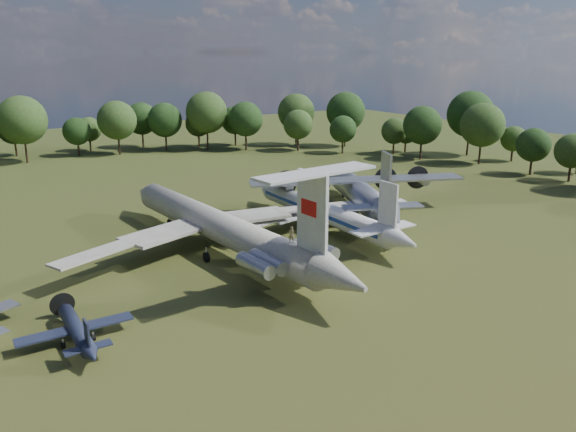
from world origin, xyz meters
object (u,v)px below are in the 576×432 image
person_on_il62 (291,234)px  tu104_jet (322,215)px  il62_airliner (219,232)px  small_prop_west (77,333)px  an12_transport (358,196)px

person_on_il62 → tu104_jet: bearing=-116.2°
il62_airliner → person_on_il62: 16.30m
small_prop_west → person_on_il62: person_on_il62 is taller
person_on_il62 → small_prop_west: bearing=17.1°
il62_airliner → tu104_jet: (18.02, 1.31, -0.71)m
small_prop_west → tu104_jet: bearing=22.8°
tu104_jet → small_prop_west: bearing=-156.9°
an12_transport → tu104_jet: bearing=-134.3°
il62_airliner → tu104_jet: size_ratio=1.36×
an12_transport → person_on_il62: bearing=-118.3°
an12_transport → person_on_il62: 35.11m
il62_airliner → person_on_il62: bearing=-90.0°
an12_transport → person_on_il62: (-27.48, -21.49, 3.93)m
tu104_jet → an12_transport: 11.66m
il62_airliner → an12_transport: il62_airliner is taller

